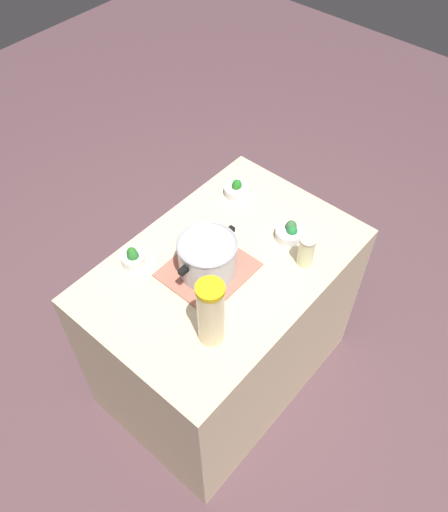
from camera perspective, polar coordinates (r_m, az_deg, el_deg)
The scene contains 9 objects.
ground_plane at distance 2.99m, azimuth 0.00°, elevation -12.31°, with size 8.00×8.00×0.00m, color brown.
counter_slab at distance 2.58m, azimuth 0.00°, elevation -7.45°, with size 1.19×0.80×0.94m, color beige.
dish_cloth at distance 2.17m, azimuth -1.75°, elevation -1.52°, with size 0.35×0.31×0.01m, color #B46452.
cooking_pot at distance 2.11m, azimuth -1.81°, elevation -0.01°, with size 0.32×0.25×0.16m.
lemonade_pitcher at distance 1.86m, azimuth -1.45°, elevation -6.27°, with size 0.10×0.10×0.31m.
mason_jar at distance 2.18m, azimuth 9.02°, elevation 0.55°, with size 0.07×0.07×0.15m.
broccoli_bowl_front at distance 2.29m, azimuth 7.22°, elevation 2.60°, with size 0.12×0.12×0.08m.
broccoli_bowl_center at distance 2.47m, azimuth 1.39°, elevation 7.35°, with size 0.12×0.12×0.08m.
broccoli_bowl_back at distance 2.21m, azimuth -9.97°, elevation -0.16°, with size 0.10×0.10×0.08m.
Camera 1 is at (-1.05, -0.91, 2.64)m, focal length 36.44 mm.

